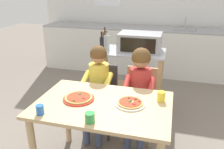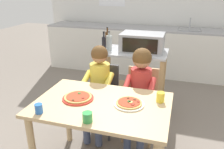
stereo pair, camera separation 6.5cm
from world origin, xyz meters
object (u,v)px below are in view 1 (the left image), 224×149
(bottle_clear_vinegar, at_px, (107,43))
(pizza_plate_red_rimmed, at_px, (79,98))
(child_in_red_shirt, at_px, (139,85))
(pizza_plate_white, at_px, (130,103))
(dining_table, at_px, (103,115))
(child_in_yellow_shirt, at_px, (97,83))
(drinking_cup_yellow, at_px, (161,96))
(toaster_oven, at_px, (140,42))
(drinking_cup_blue, at_px, (40,110))
(dining_chair_right, at_px, (140,98))
(bottle_brown_beer, at_px, (105,40))
(dining_chair_left, at_px, (101,94))
(kitchen_island_cart, at_px, (130,71))
(bottle_dark_olive_oil, at_px, (102,44))
(drinking_cup_green, at_px, (90,118))

(bottle_clear_vinegar, bearing_deg, pizza_plate_red_rimmed, -85.64)
(child_in_red_shirt, bearing_deg, pizza_plate_white, -89.95)
(pizza_plate_white, bearing_deg, dining_table, -170.70)
(child_in_yellow_shirt, relative_size, drinking_cup_yellow, 11.89)
(toaster_oven, bearing_deg, child_in_yellow_shirt, -114.05)
(child_in_red_shirt, bearing_deg, drinking_cup_blue, -127.62)
(dining_chair_right, xyz_separation_m, drinking_cup_blue, (-0.65, -0.96, 0.29))
(bottle_brown_beer, distance_m, dining_chair_right, 1.03)
(bottle_clear_vinegar, height_order, dining_chair_left, bottle_clear_vinegar)
(kitchen_island_cart, xyz_separation_m, dining_chair_right, (0.24, -0.60, -0.08))
(bottle_clear_vinegar, bearing_deg, drinking_cup_yellow, -52.61)
(bottle_dark_olive_oil, bearing_deg, drinking_cup_blue, -92.74)
(toaster_oven, relative_size, bottle_clear_vinegar, 2.16)
(toaster_oven, height_order, dining_chair_right, toaster_oven)
(drinking_cup_blue, distance_m, drinking_cup_green, 0.42)
(child_in_yellow_shirt, xyz_separation_m, pizza_plate_red_rimmed, (0.00, -0.52, 0.07))
(bottle_dark_olive_oil, relative_size, child_in_red_shirt, 0.26)
(kitchen_island_cart, bearing_deg, pizza_plate_white, -79.09)
(bottle_brown_beer, distance_m, drinking_cup_blue, 1.65)
(kitchen_island_cart, bearing_deg, bottle_brown_beer, 169.36)
(dining_table, relative_size, child_in_yellow_shirt, 1.09)
(bottle_brown_beer, bearing_deg, dining_chair_left, -77.39)
(bottle_clear_vinegar, height_order, child_in_yellow_shirt, bottle_clear_vinegar)
(bottle_clear_vinegar, height_order, drinking_cup_blue, bottle_clear_vinegar)
(kitchen_island_cart, bearing_deg, drinking_cup_yellow, -66.24)
(pizza_plate_red_rimmed, distance_m, pizza_plate_white, 0.46)
(drinking_cup_yellow, xyz_separation_m, drinking_cup_green, (-0.48, -0.47, -0.01))
(kitchen_island_cart, distance_m, child_in_yellow_shirt, 0.78)
(drinking_cup_green, bearing_deg, child_in_yellow_shirt, 104.95)
(dining_chair_left, distance_m, drinking_cup_yellow, 0.90)
(pizza_plate_red_rimmed, xyz_separation_m, pizza_plate_white, (0.46, 0.03, 0.00))
(bottle_clear_vinegar, relative_size, bottle_brown_beer, 0.89)
(bottle_dark_olive_oil, distance_m, dining_chair_left, 0.68)
(dining_chair_right, height_order, child_in_red_shirt, child_in_red_shirt)
(bottle_dark_olive_oil, bearing_deg, dining_chair_left, -74.49)
(pizza_plate_red_rimmed, height_order, drinking_cup_yellow, drinking_cup_yellow)
(pizza_plate_red_rimmed, relative_size, drinking_cup_green, 3.65)
(bottle_brown_beer, relative_size, dining_table, 0.25)
(drinking_cup_blue, bearing_deg, toaster_oven, 71.43)
(dining_table, bearing_deg, drinking_cup_green, -91.09)
(kitchen_island_cart, distance_m, child_in_red_shirt, 0.77)
(dining_chair_right, bearing_deg, bottle_clear_vinegar, 135.13)
(dining_table, distance_m, drinking_cup_green, 0.34)
(kitchen_island_cart, height_order, drinking_cup_yellow, kitchen_island_cart)
(dining_table, relative_size, drinking_cup_yellow, 13.02)
(toaster_oven, height_order, bottle_brown_beer, bottle_brown_beer)
(toaster_oven, bearing_deg, drinking_cup_blue, -108.57)
(kitchen_island_cart, xyz_separation_m, bottle_clear_vinegar, (-0.31, -0.05, 0.39))
(toaster_oven, distance_m, bottle_clear_vinegar, 0.44)
(dining_table, bearing_deg, pizza_plate_red_rimmed, 177.43)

